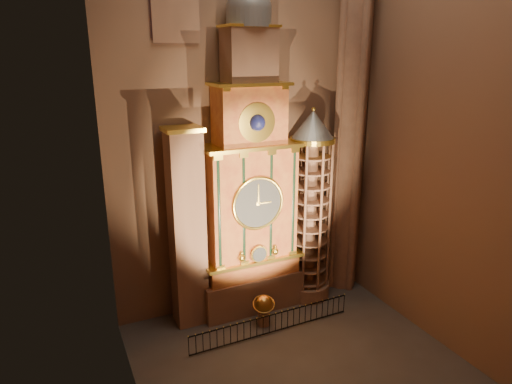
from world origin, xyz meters
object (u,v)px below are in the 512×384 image
astronomical_clock (250,191)px  celestial_globe (264,307)px  portrait_tower (187,229)px  stair_turret (310,209)px  iron_railing (272,323)px

astronomical_clock → celestial_globe: (-0.13, -1.97, -5.68)m
portrait_tower → celestial_globe: 5.65m
stair_turret → iron_railing: bearing=-144.0°
stair_turret → celestial_globe: stair_turret is taller
portrait_tower → iron_railing: size_ratio=1.17×
portrait_tower → stair_turret: 6.91m
stair_turret → iron_railing: stair_turret is taller
celestial_globe → iron_railing: size_ratio=0.19×
stair_turret → celestial_globe: size_ratio=6.49×
stair_turret → iron_railing: 6.46m
astronomical_clock → stair_turret: (3.50, -0.26, -1.41)m
astronomical_clock → stair_turret: 3.78m
astronomical_clock → iron_railing: astronomical_clock is taller
celestial_globe → iron_railing: bearing=-86.4°
astronomical_clock → celestial_globe: size_ratio=10.03×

